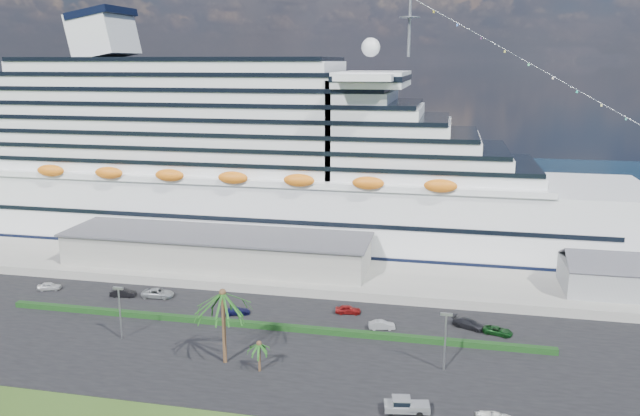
# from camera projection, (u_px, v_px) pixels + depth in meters

# --- Properties ---
(ground) EXTENTS (420.00, 420.00, 0.00)m
(ground) POSITION_uv_depth(u_px,v_px,m) (287.00, 384.00, 81.40)
(ground) COLOR #2F4517
(ground) RESTS_ON ground
(asphalt_lot) EXTENTS (140.00, 38.00, 0.12)m
(asphalt_lot) POSITION_uv_depth(u_px,v_px,m) (306.00, 347.00, 91.87)
(asphalt_lot) COLOR black
(asphalt_lot) RESTS_ON ground
(wharf) EXTENTS (240.00, 20.00, 1.80)m
(wharf) POSITION_uv_depth(u_px,v_px,m) (340.00, 277.00, 119.30)
(wharf) COLOR gray
(wharf) RESTS_ON ground
(water) EXTENTS (420.00, 160.00, 0.02)m
(water) POSITION_uv_depth(u_px,v_px,m) (388.00, 189.00, 205.24)
(water) COLOR black
(water) RESTS_ON ground
(cruise_ship) EXTENTS (191.00, 38.00, 54.00)m
(cruise_ship) POSITION_uv_depth(u_px,v_px,m) (266.00, 171.00, 142.82)
(cruise_ship) COLOR silver
(cruise_ship) RESTS_ON ground
(terminal_building) EXTENTS (61.00, 15.00, 6.30)m
(terminal_building) POSITION_uv_depth(u_px,v_px,m) (216.00, 248.00, 123.33)
(terminal_building) COLOR gray
(terminal_building) RESTS_ON wharf
(port_shed) EXTENTS (24.00, 12.31, 7.37)m
(port_shed) POSITION_uv_depth(u_px,v_px,m) (635.00, 278.00, 108.13)
(port_shed) COLOR gray
(port_shed) RESTS_ON wharf
(hedge) EXTENTS (88.00, 1.10, 0.90)m
(hedge) POSITION_uv_depth(u_px,v_px,m) (264.00, 326.00, 98.10)
(hedge) COLOR black
(hedge) RESTS_ON asphalt_lot
(lamp_post_left) EXTENTS (1.60, 0.35, 8.27)m
(lamp_post_left) POSITION_uv_depth(u_px,v_px,m) (120.00, 306.00, 93.37)
(lamp_post_left) COLOR gray
(lamp_post_left) RESTS_ON asphalt_lot
(lamp_post_right) EXTENTS (1.60, 0.35, 8.27)m
(lamp_post_right) POSITION_uv_depth(u_px,v_px,m) (445.00, 334.00, 83.81)
(lamp_post_right) COLOR gray
(lamp_post_right) RESTS_ON asphalt_lot
(palm_tall) EXTENTS (8.82, 8.82, 11.13)m
(palm_tall) POSITION_uv_depth(u_px,v_px,m) (223.00, 301.00, 85.09)
(palm_tall) COLOR #47301E
(palm_tall) RESTS_ON ground
(palm_short) EXTENTS (3.53, 3.53, 4.56)m
(palm_short) POSITION_uv_depth(u_px,v_px,m) (259.00, 347.00, 83.84)
(palm_short) COLOR #47301E
(palm_short) RESTS_ON ground
(parked_car_0) EXTENTS (4.48, 2.89, 1.42)m
(parked_car_0) POSITION_uv_depth(u_px,v_px,m) (49.00, 286.00, 114.50)
(parked_car_0) COLOR silver
(parked_car_0) RESTS_ON asphalt_lot
(parked_car_1) EXTENTS (4.69, 2.25, 1.48)m
(parked_car_1) POSITION_uv_depth(u_px,v_px,m) (123.00, 293.00, 111.19)
(parked_car_1) COLOR black
(parked_car_1) RESTS_ON asphalt_lot
(parked_car_2) EXTENTS (5.84, 3.07, 1.57)m
(parked_car_2) POSITION_uv_depth(u_px,v_px,m) (158.00, 293.00, 110.88)
(parked_car_2) COLOR #9BA0A4
(parked_car_2) RESTS_ON asphalt_lot
(parked_car_3) EXTENTS (4.78, 3.30, 1.28)m
(parked_car_3) POSITION_uv_depth(u_px,v_px,m) (237.00, 311.00, 103.42)
(parked_car_3) COLOR #121441
(parked_car_3) RESTS_ON asphalt_lot
(parked_car_4) EXTENTS (4.40, 2.20, 1.44)m
(parked_car_4) POSITION_uv_depth(u_px,v_px,m) (348.00, 309.00, 103.75)
(parked_car_4) COLOR maroon
(parked_car_4) RESTS_ON asphalt_lot
(parked_car_5) EXTENTS (4.34, 2.20, 1.36)m
(parked_car_5) POSITION_uv_depth(u_px,v_px,m) (382.00, 325.00, 97.74)
(parked_car_5) COLOR #9FA1A6
(parked_car_5) RESTS_ON asphalt_lot
(parked_car_6) EXTENTS (4.85, 3.20, 1.24)m
(parked_car_6) POSITION_uv_depth(u_px,v_px,m) (498.00, 331.00, 95.80)
(parked_car_6) COLOR #0E3B13
(parked_car_6) RESTS_ON asphalt_lot
(parked_car_7) EXTENTS (5.62, 4.07, 1.51)m
(parked_car_7) POSITION_uv_depth(u_px,v_px,m) (469.00, 323.00, 98.16)
(parked_car_7) COLOR black
(parked_car_7) RESTS_ON asphalt_lot
(pickup_truck) EXTENTS (5.66, 2.78, 1.91)m
(pickup_truck) POSITION_uv_depth(u_px,v_px,m) (406.00, 405.00, 74.31)
(pickup_truck) COLOR black
(pickup_truck) RESTS_ON asphalt_lot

